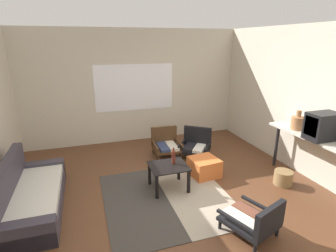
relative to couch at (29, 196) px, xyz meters
name	(u,v)px	position (x,y,z in m)	size (l,w,h in m)	color
ground_plane	(176,204)	(2.11, -0.55, -0.23)	(7.80, 7.80, 0.00)	#56331E
far_wall_with_window	(134,87)	(2.11, 2.51, 1.12)	(5.60, 0.13, 2.70)	beige
side_wall_right	(311,103)	(4.77, -0.25, 1.12)	(0.12, 6.60, 2.70)	beige
area_rug	(167,198)	(2.03, -0.33, -0.22)	(1.96, 2.09, 0.01)	#38332D
couch	(29,196)	(0.00, 0.00, 0.00)	(0.78, 1.91, 0.75)	#38333D
coffee_table	(168,170)	(2.14, -0.07, 0.12)	(0.62, 0.55, 0.43)	black
armchair_by_window	(166,143)	(2.54, 1.31, 0.04)	(0.61, 0.61, 0.60)	#472D19
armchair_striped_foreground	(254,220)	(2.82, -1.50, 0.02)	(0.75, 0.78, 0.53)	black
armchair_corner	(196,144)	(3.14, 1.07, 0.04)	(0.81, 0.79, 0.61)	black
ottoman_orange	(204,167)	(2.92, 0.18, -0.06)	(0.49, 0.49, 0.34)	#D1662D
console_shelf	(311,141)	(4.47, -0.65, 0.57)	(0.39, 1.68, 0.91)	beige
crt_television	(323,126)	(4.46, -0.83, 0.90)	(0.51, 0.32, 0.44)	black
clay_vase	(298,123)	(4.47, -0.31, 0.81)	(0.23, 0.23, 0.35)	#A87047
glass_bottle	(174,157)	(2.25, -0.02, 0.32)	(0.06, 0.06, 0.28)	#5B2319
wicker_basket	(283,178)	(4.10, -0.55, -0.10)	(0.31, 0.31, 0.25)	olive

